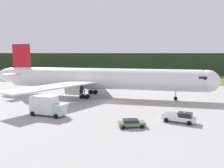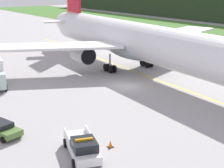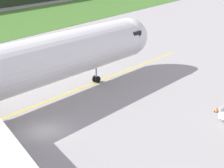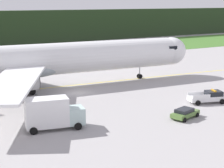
{
  "view_description": "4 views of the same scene",
  "coord_description": "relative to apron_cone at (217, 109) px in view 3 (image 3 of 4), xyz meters",
  "views": [
    {
      "loc": [
        8.25,
        -56.48,
        11.8
      ],
      "look_at": [
        -1.38,
        7.94,
        3.32
      ],
      "focal_mm": 38.57,
      "sensor_mm": 36.0,
      "label": 1
    },
    {
      "loc": [
        36.64,
        -28.93,
        13.73
      ],
      "look_at": [
        3.66,
        -5.04,
        2.04
      ],
      "focal_mm": 57.45,
      "sensor_mm": 36.0,
      "label": 2
    },
    {
      "loc": [
        -26.04,
        -24.35,
        16.49
      ],
      "look_at": [
        6.51,
        -3.62,
        3.66
      ],
      "focal_mm": 63.3,
      "sensor_mm": 36.0,
      "label": 3
    },
    {
      "loc": [
        -25.74,
        -54.0,
        14.78
      ],
      "look_at": [
        2.7,
        -6.16,
        2.36
      ],
      "focal_mm": 59.78,
      "sensor_mm": 36.0,
      "label": 4
    }
  ],
  "objects": [
    {
      "name": "ground",
      "position": [
        -13.8,
        12.55,
        -0.3
      ],
      "size": [
        320.0,
        320.0,
        0.0
      ],
      "primitive_type": "plane",
      "color": "#A19D9E"
    },
    {
      "name": "apron_cone",
      "position": [
        0.0,
        0.0,
        0.0
      ],
      "size": [
        0.5,
        0.5,
        0.63
      ],
      "color": "black",
      "rests_on": "ground"
    }
  ]
}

